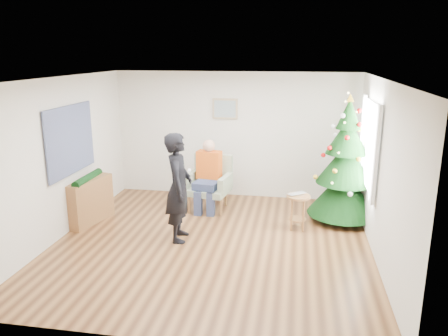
% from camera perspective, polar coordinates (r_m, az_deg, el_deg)
% --- Properties ---
extents(floor, '(5.00, 5.00, 0.00)m').
position_cam_1_polar(floor, '(7.12, -1.64, -9.79)').
color(floor, brown).
rests_on(floor, ground).
extents(ceiling, '(5.00, 5.00, 0.00)m').
position_cam_1_polar(ceiling, '(6.48, -1.81, 11.58)').
color(ceiling, white).
rests_on(ceiling, wall_back).
extents(wall_back, '(5.00, 0.00, 5.00)m').
position_cam_1_polar(wall_back, '(9.09, 1.42, 4.29)').
color(wall_back, silver).
rests_on(wall_back, floor).
extents(wall_front, '(5.00, 0.00, 5.00)m').
position_cam_1_polar(wall_front, '(4.39, -8.26, -7.74)').
color(wall_front, silver).
rests_on(wall_front, floor).
extents(wall_left, '(0.00, 5.00, 5.00)m').
position_cam_1_polar(wall_left, '(7.58, -20.59, 1.17)').
color(wall_left, silver).
rests_on(wall_left, floor).
extents(wall_right, '(0.00, 5.00, 5.00)m').
position_cam_1_polar(wall_right, '(6.67, 19.85, -0.55)').
color(wall_right, silver).
rests_on(wall_right, floor).
extents(window_panel, '(0.04, 1.30, 1.40)m').
position_cam_1_polar(window_panel, '(7.58, 18.52, 2.91)').
color(window_panel, white).
rests_on(window_panel, wall_right).
extents(curtains, '(0.05, 1.75, 1.50)m').
position_cam_1_polar(curtains, '(7.57, 18.29, 2.92)').
color(curtains, white).
rests_on(curtains, wall_right).
extents(christmas_tree, '(1.27, 1.27, 2.29)m').
position_cam_1_polar(christmas_tree, '(8.04, 15.58, 0.36)').
color(christmas_tree, '#3F2816').
rests_on(christmas_tree, floor).
extents(stool, '(0.41, 0.41, 0.61)m').
position_cam_1_polar(stool, '(7.66, 9.60, -5.67)').
color(stool, brown).
rests_on(stool, floor).
extents(laptop, '(0.40, 0.38, 0.03)m').
position_cam_1_polar(laptop, '(7.55, 9.70, -3.45)').
color(laptop, silver).
rests_on(laptop, stool).
extents(armchair, '(0.92, 0.87, 1.04)m').
position_cam_1_polar(armchair, '(8.50, -1.96, -2.82)').
color(armchair, gray).
rests_on(armchair, floor).
extents(seated_person, '(0.51, 0.70, 1.36)m').
position_cam_1_polar(seated_person, '(8.35, -2.14, -0.87)').
color(seated_person, navy).
rests_on(seated_person, armchair).
extents(standing_man, '(0.51, 0.70, 1.77)m').
position_cam_1_polar(standing_man, '(7.01, -5.94, -2.53)').
color(standing_man, black).
rests_on(standing_man, floor).
extents(game_controller, '(0.05, 0.13, 0.04)m').
position_cam_1_polar(game_controller, '(6.85, -4.55, -0.34)').
color(game_controller, white).
rests_on(game_controller, standing_man).
extents(console, '(0.51, 1.04, 0.80)m').
position_cam_1_polar(console, '(8.18, -17.16, -4.13)').
color(console, brown).
rests_on(console, floor).
extents(garland, '(0.14, 0.90, 0.14)m').
position_cam_1_polar(garland, '(8.06, -17.39, -1.30)').
color(garland, black).
rests_on(garland, console).
extents(tapestry, '(0.03, 1.50, 1.15)m').
position_cam_1_polar(tapestry, '(7.76, -19.41, 3.48)').
color(tapestry, black).
rests_on(tapestry, wall_left).
extents(framed_picture, '(0.52, 0.05, 0.42)m').
position_cam_1_polar(framed_picture, '(9.00, 0.13, 7.74)').
color(framed_picture, tan).
rests_on(framed_picture, wall_back).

